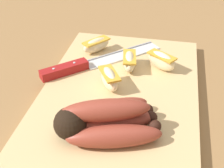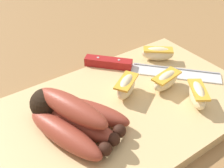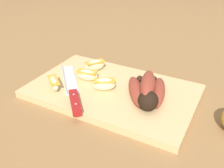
{
  "view_description": "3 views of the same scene",
  "coord_description": "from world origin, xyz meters",
  "px_view_note": "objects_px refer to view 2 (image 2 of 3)",
  "views": [
    {
      "loc": [
        0.46,
        0.08,
        0.37
      ],
      "look_at": [
        0.0,
        -0.02,
        0.04
      ],
      "focal_mm": 50.44,
      "sensor_mm": 36.0,
      "label": 1
    },
    {
      "loc": [
        0.24,
        0.28,
        0.34
      ],
      "look_at": [
        0.02,
        -0.03,
        0.06
      ],
      "focal_mm": 44.5,
      "sensor_mm": 36.0,
      "label": 2
    },
    {
      "loc": [
        0.29,
        -0.56,
        0.4
      ],
      "look_at": [
        -0.0,
        -0.0,
        0.03
      ],
      "focal_mm": 40.93,
      "sensor_mm": 36.0,
      "label": 3
    }
  ],
  "objects_px": {
    "banana_bunch": "(72,117)",
    "apple_wedge_near": "(126,86)",
    "apple_wedge_middle": "(158,53)",
    "apple_wedge_extra": "(197,95)",
    "apple_wedge_far": "(168,81)",
    "chefs_knife": "(131,66)"
  },
  "relations": [
    {
      "from": "apple_wedge_near",
      "to": "apple_wedge_middle",
      "type": "height_order",
      "value": "apple_wedge_near"
    },
    {
      "from": "chefs_knife",
      "to": "apple_wedge_near",
      "type": "distance_m",
      "value": 0.09
    },
    {
      "from": "apple_wedge_middle",
      "to": "apple_wedge_extra",
      "type": "xyz_separation_m",
      "value": [
        0.05,
        0.15,
        0.0
      ]
    },
    {
      "from": "chefs_knife",
      "to": "apple_wedge_extra",
      "type": "xyz_separation_m",
      "value": [
        -0.02,
        0.15,
        0.01
      ]
    },
    {
      "from": "apple_wedge_middle",
      "to": "apple_wedge_extra",
      "type": "distance_m",
      "value": 0.15
    },
    {
      "from": "apple_wedge_near",
      "to": "apple_wedge_middle",
      "type": "distance_m",
      "value": 0.14
    },
    {
      "from": "chefs_knife",
      "to": "apple_wedge_near",
      "type": "relative_size",
      "value": 3.35
    },
    {
      "from": "apple_wedge_near",
      "to": "apple_wedge_far",
      "type": "distance_m",
      "value": 0.08
    },
    {
      "from": "chefs_knife",
      "to": "apple_wedge_extra",
      "type": "distance_m",
      "value": 0.16
    },
    {
      "from": "apple_wedge_middle",
      "to": "apple_wedge_extra",
      "type": "relative_size",
      "value": 1.01
    },
    {
      "from": "apple_wedge_middle",
      "to": "apple_wedge_far",
      "type": "distance_m",
      "value": 0.1
    },
    {
      "from": "apple_wedge_middle",
      "to": "apple_wedge_extra",
      "type": "height_order",
      "value": "apple_wedge_extra"
    },
    {
      "from": "apple_wedge_near",
      "to": "apple_wedge_middle",
      "type": "xyz_separation_m",
      "value": [
        -0.13,
        -0.06,
        -0.0
      ]
    },
    {
      "from": "apple_wedge_extra",
      "to": "apple_wedge_far",
      "type": "bearing_deg",
      "value": -78.6
    },
    {
      "from": "apple_wedge_middle",
      "to": "apple_wedge_far",
      "type": "relative_size",
      "value": 0.98
    },
    {
      "from": "banana_bunch",
      "to": "apple_wedge_far",
      "type": "distance_m",
      "value": 0.2
    },
    {
      "from": "apple_wedge_near",
      "to": "apple_wedge_middle",
      "type": "relative_size",
      "value": 1.0
    },
    {
      "from": "banana_bunch",
      "to": "apple_wedge_near",
      "type": "xyz_separation_m",
      "value": [
        -0.12,
        -0.02,
        -0.0
      ]
    },
    {
      "from": "banana_bunch",
      "to": "apple_wedge_extra",
      "type": "distance_m",
      "value": 0.22
    },
    {
      "from": "apple_wedge_far",
      "to": "apple_wedge_extra",
      "type": "bearing_deg",
      "value": 101.4
    },
    {
      "from": "apple_wedge_near",
      "to": "chefs_knife",
      "type": "bearing_deg",
      "value": -134.5
    },
    {
      "from": "banana_bunch",
      "to": "apple_wedge_extra",
      "type": "xyz_separation_m",
      "value": [
        -0.21,
        0.07,
        -0.0
      ]
    }
  ]
}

